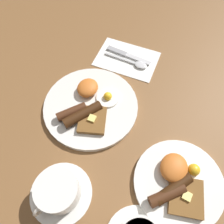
% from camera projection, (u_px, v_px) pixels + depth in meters
% --- Properties ---
extents(ground_plane, '(3.00, 3.00, 0.00)m').
position_uv_depth(ground_plane, '(91.00, 108.00, 0.65)').
color(ground_plane, brown).
extents(breakfast_plate_near, '(0.28, 0.28, 0.05)m').
position_uv_depth(breakfast_plate_near, '(90.00, 106.00, 0.64)').
color(breakfast_plate_near, silver).
rests_on(breakfast_plate_near, ground_plane).
extents(breakfast_plate_far, '(0.22, 0.22, 0.05)m').
position_uv_depth(breakfast_plate_far, '(178.00, 182.00, 0.53)').
color(breakfast_plate_far, silver).
rests_on(breakfast_plate_far, ground_plane).
extents(teacup_near, '(0.15, 0.15, 0.07)m').
position_uv_depth(teacup_near, '(58.00, 192.00, 0.51)').
color(teacup_near, silver).
rests_on(teacup_near, ground_plane).
extents(napkin, '(0.16, 0.21, 0.01)m').
position_uv_depth(napkin, '(127.00, 59.00, 0.75)').
color(napkin, white).
rests_on(napkin, ground_plane).
extents(knife, '(0.02, 0.16, 0.01)m').
position_uv_depth(knife, '(126.00, 54.00, 0.75)').
color(knife, silver).
rests_on(knife, napkin).
extents(spoon, '(0.03, 0.15, 0.01)m').
position_uv_depth(spoon, '(136.00, 63.00, 0.73)').
color(spoon, silver).
rests_on(spoon, napkin).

